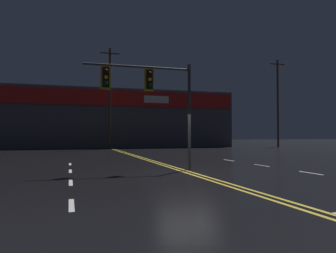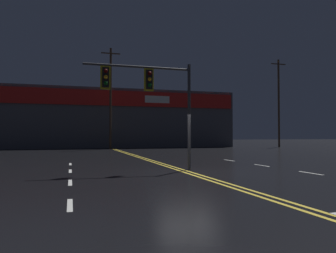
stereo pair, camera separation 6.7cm
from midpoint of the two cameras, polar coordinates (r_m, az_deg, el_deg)
The scene contains 5 objects.
ground_plane at distance 13.93m, azimuth 3.50°, elevation -7.94°, with size 200.00×200.00×0.00m, color black.
road_markings at distance 12.93m, azimuth 9.51°, elevation -8.40°, with size 14.05×60.00×0.01m.
traffic_signal_median at distance 14.39m, azimuth -3.72°, elevation 6.78°, with size 4.77×0.36×4.78m.
building_backdrop at distance 45.33m, azimuth -10.56°, elevation 1.19°, with size 32.81×10.23×7.41m.
utility_pole_row at distance 38.76m, azimuth -7.02°, elevation 4.58°, with size 47.05×0.26×11.85m.
Camera 2 is at (-4.72, -13.01, 1.54)m, focal length 35.00 mm.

